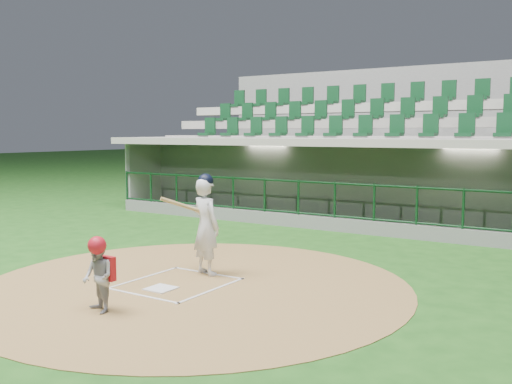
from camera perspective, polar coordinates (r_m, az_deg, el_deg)
ground at (r=10.05m, az=-6.78°, el=-8.78°), size 120.00×120.00×0.00m
dirt_circle at (r=9.71m, az=-6.16°, el=-9.26°), size 7.20×7.20×0.01m
home_plate at (r=9.53m, az=-9.50°, el=-9.50°), size 0.43×0.43×0.02m
batter_box_chalk at (r=9.82m, az=-7.91°, el=-9.04°), size 1.55×1.80×0.01m
dugout_structure at (r=16.57m, az=10.79°, el=0.34°), size 16.40×3.70×3.00m
seating_deck at (r=19.44m, az=14.07°, el=2.45°), size 17.00×6.72×5.15m
batter at (r=10.23m, az=-5.05°, el=-3.23°), size 0.90×0.93×1.82m
catcher at (r=8.42m, az=-15.50°, el=-7.93°), size 0.59×0.53×1.09m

